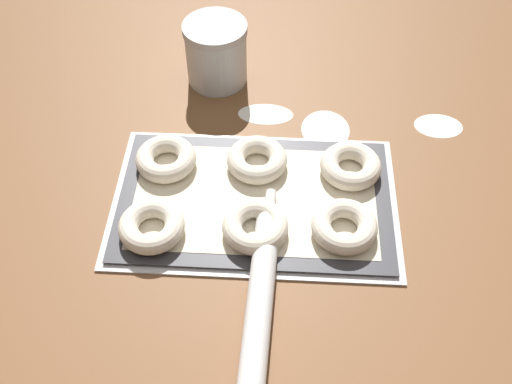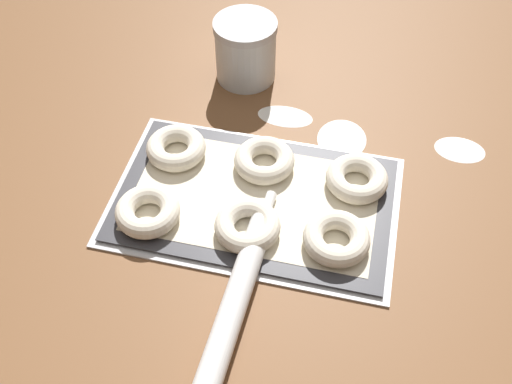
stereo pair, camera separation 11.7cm
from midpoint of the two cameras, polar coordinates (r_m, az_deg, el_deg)
The scene contains 14 objects.
ground_plane at distance 1.06m, azimuth -3.32°, elevation -1.89°, with size 2.80×2.80×0.00m, color brown.
baking_tray at distance 1.07m, azimuth -3.13°, elevation -1.04°, with size 0.51×0.32×0.01m.
baking_mat at distance 1.06m, azimuth -3.14°, elevation -0.86°, with size 0.48×0.30×0.00m.
bagel_front_left at distance 1.03m, azimuth -13.15°, elevation -3.42°, with size 0.11×0.11×0.03m.
bagel_front_center at distance 1.00m, azimuth -3.41°, elevation -3.53°, with size 0.11×0.11×0.03m.
bagel_front_right at distance 1.00m, azimuth 5.14°, elevation -3.52°, with size 0.11×0.11×0.03m.
bagel_back_left at distance 1.12m, azimuth -11.54°, elevation 2.93°, with size 0.11×0.11×0.03m.
bagel_back_center at distance 1.10m, azimuth -2.80°, elevation 2.89°, with size 0.11×0.11×0.03m.
bagel_back_right at distance 1.09m, azimuth 6.01°, elevation 2.29°, with size 0.11×0.11×0.03m.
flour_canister at distance 1.27m, azimuth -6.49°, elevation 12.91°, with size 0.13×0.13×0.13m.
rolling_pin at distance 0.92m, azimuth -3.45°, elevation -11.77°, with size 0.06×0.49×0.04m.
flour_patch_near at distance 1.19m, azimuth 3.87°, elevation 5.85°, with size 0.10×0.11×0.00m.
flour_patch_far at distance 1.24m, azimuth 14.44°, elevation 5.99°, with size 0.10×0.07×0.00m.
flour_patch_side at distance 1.22m, azimuth -1.82°, elevation 7.30°, with size 0.11×0.06×0.00m.
Camera 1 is at (0.04, -0.65, 0.83)m, focal length 42.00 mm.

